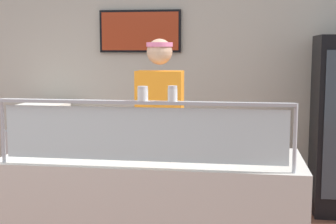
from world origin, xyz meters
TOP-DOWN VIEW (x-y plane):
  - shop_rear_unit at (1.00, 2.74)m, footprint 6.42×0.13m
  - serving_counter at (1.01, 0.40)m, footprint 2.02×0.80m
  - sneeze_guard at (1.01, 0.06)m, footprint 1.84×0.06m
  - pizza_tray at (0.81, 0.51)m, footprint 0.46×0.46m
  - pizza_server at (0.82, 0.49)m, footprint 0.14×0.29m
  - parmesan_shaker at (1.01, 0.06)m, footprint 0.06×0.06m
  - pepper_flake_shaker at (1.19, 0.06)m, footprint 0.06×0.06m
  - worker_figure at (0.94, 1.11)m, footprint 0.41×0.50m
  - prep_shelf at (-0.58, 2.25)m, footprint 0.70×0.55m
  - pizza_box_stack at (-0.57, 2.25)m, footprint 0.52×0.50m

SIDE VIEW (x-z plane):
  - prep_shelf at x=-0.58m, z-range 0.00..0.81m
  - serving_counter at x=1.01m, z-range 0.00..0.95m
  - pizza_box_stack at x=-0.57m, z-range 0.81..1.08m
  - pizza_tray at x=0.81m, z-range 0.95..0.98m
  - pizza_server at x=0.82m, z-range 0.99..0.99m
  - worker_figure at x=0.94m, z-range 0.13..1.89m
  - sneeze_guard at x=1.01m, z-range 1.01..1.42m
  - shop_rear_unit at x=1.00m, z-range 0.01..2.71m
  - parmesan_shaker at x=1.01m, z-range 1.36..1.45m
  - pepper_flake_shaker at x=1.19m, z-range 1.36..1.45m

